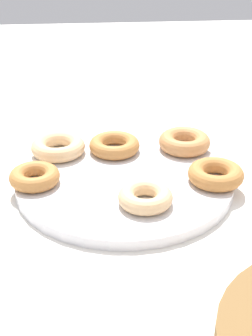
{
  "coord_description": "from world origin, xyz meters",
  "views": [
    {
      "loc": [
        0.06,
        0.68,
        0.4
      ],
      "look_at": [
        0.0,
        0.03,
        0.05
      ],
      "focal_mm": 52.65,
      "sensor_mm": 36.0,
      "label": 1
    }
  ],
  "objects_px": {
    "donut_plate": "(124,180)",
    "donut_5": "(184,142)",
    "donut_1": "(35,177)",
    "donut_2": "(58,147)",
    "donut_4": "(145,197)",
    "donut_3": "(216,174)",
    "donut_0": "(114,145)"
  },
  "relations": [
    {
      "from": "donut_plate",
      "to": "donut_5",
      "type": "xyz_separation_m",
      "value": [
        -0.11,
        -0.09,
        0.02
      ]
    },
    {
      "from": "donut_plate",
      "to": "donut_1",
      "type": "xyz_separation_m",
      "value": [
        0.14,
        0.01,
        0.02
      ]
    },
    {
      "from": "donut_2",
      "to": "donut_5",
      "type": "height_order",
      "value": "donut_5"
    },
    {
      "from": "donut_plate",
      "to": "donut_4",
      "type": "height_order",
      "value": "donut_4"
    },
    {
      "from": "donut_plate",
      "to": "donut_1",
      "type": "distance_m",
      "value": 0.14
    },
    {
      "from": "donut_3",
      "to": "donut_5",
      "type": "height_order",
      "value": "donut_5"
    },
    {
      "from": "donut_2",
      "to": "donut_3",
      "type": "distance_m",
      "value": 0.27
    },
    {
      "from": "donut_5",
      "to": "donut_2",
      "type": "bearing_deg",
      "value": -0.28
    },
    {
      "from": "donut_0",
      "to": "donut_1",
      "type": "xyz_separation_m",
      "value": [
        0.13,
        0.1,
        -0.0
      ]
    },
    {
      "from": "donut_0",
      "to": "donut_4",
      "type": "height_order",
      "value": "same"
    },
    {
      "from": "donut_4",
      "to": "donut_5",
      "type": "xyz_separation_m",
      "value": [
        -0.09,
        -0.17,
        0.0
      ]
    },
    {
      "from": "donut_2",
      "to": "donut_5",
      "type": "relative_size",
      "value": 1.03
    },
    {
      "from": "donut_0",
      "to": "donut_2",
      "type": "xyz_separation_m",
      "value": [
        0.1,
        -0.0,
        0.0
      ]
    },
    {
      "from": "donut_2",
      "to": "donut_4",
      "type": "relative_size",
      "value": 1.18
    },
    {
      "from": "donut_plate",
      "to": "donut_1",
      "type": "relative_size",
      "value": 4.41
    },
    {
      "from": "donut_5",
      "to": "donut_0",
      "type": "bearing_deg",
      "value": -0.28
    },
    {
      "from": "donut_3",
      "to": "donut_1",
      "type": "bearing_deg",
      "value": -3.73
    },
    {
      "from": "donut_plate",
      "to": "donut_1",
      "type": "height_order",
      "value": "donut_1"
    },
    {
      "from": "donut_0",
      "to": "donut_3",
      "type": "distance_m",
      "value": 0.19
    },
    {
      "from": "donut_1",
      "to": "donut_3",
      "type": "relative_size",
      "value": 0.9
    },
    {
      "from": "donut_5",
      "to": "donut_1",
      "type": "bearing_deg",
      "value": 21.36
    },
    {
      "from": "donut_plate",
      "to": "donut_3",
      "type": "height_order",
      "value": "donut_3"
    },
    {
      "from": "donut_1",
      "to": "donut_plate",
      "type": "bearing_deg",
      "value": -174.92
    },
    {
      "from": "donut_plate",
      "to": "donut_2",
      "type": "relative_size",
      "value": 3.71
    },
    {
      "from": "donut_2",
      "to": "donut_4",
      "type": "xyz_separation_m",
      "value": [
        -0.13,
        0.17,
        -0.0
      ]
    },
    {
      "from": "donut_plate",
      "to": "donut_5",
      "type": "relative_size",
      "value": 3.81
    },
    {
      "from": "donut_0",
      "to": "donut_1",
      "type": "bearing_deg",
      "value": 37.46
    },
    {
      "from": "donut_3",
      "to": "donut_plate",
      "type": "bearing_deg",
      "value": -12.39
    },
    {
      "from": "donut_4",
      "to": "donut_5",
      "type": "height_order",
      "value": "donut_5"
    },
    {
      "from": "donut_1",
      "to": "donut_0",
      "type": "bearing_deg",
      "value": -142.54
    },
    {
      "from": "donut_4",
      "to": "donut_3",
      "type": "bearing_deg",
      "value": -154.4
    },
    {
      "from": "donut_3",
      "to": "donut_5",
      "type": "distance_m",
      "value": 0.12
    }
  ]
}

